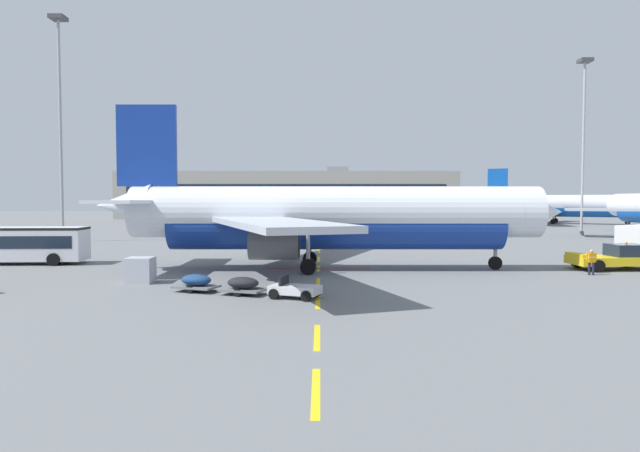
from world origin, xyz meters
The scene contains 12 objects.
ground centered at (40.00, 40.00, 0.00)m, with size 400.00×400.00×0.00m, color slate.
apron_paint_markings centered at (18.00, 37.38, 0.00)m, with size 8.00×93.88×0.01m.
airliner_foreground centered at (18.70, 21.22, 3.95)m, with size 34.66×34.63×12.20m.
pushback_tug centered at (40.12, 21.16, 0.90)m, with size 6.18×3.53×2.08m.
airliner_far_center centered at (70.84, 100.44, 4.00)m, with size 33.51×31.69×12.35m.
apron_shuttle_bus centered at (-7.02, 24.67, 1.75)m, with size 12.13×3.39×3.00m.
baggage_train centered at (13.92, 10.27, 0.52)m, with size 8.56×4.43×1.14m.
ground_crew_worker centered at (36.90, 18.23, 1.02)m, with size 0.71×0.32×1.77m.
uld_cargo_container centered at (6.84, 14.61, 0.80)m, with size 1.62×1.57×1.60m.
apron_light_mast_near centered at (-14.00, 48.89, 17.03)m, with size 1.80×1.80×27.75m.
apron_light_mast_far centered at (56.75, 61.54, 15.94)m, with size 1.80×1.80×25.74m.
terminal_satellite centered at (9.17, 137.08, 6.46)m, with size 92.60×19.92×14.49m.
Camera 1 is at (18.11, -19.72, 5.20)m, focal length 30.96 mm.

